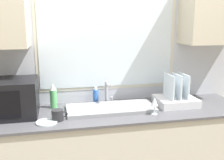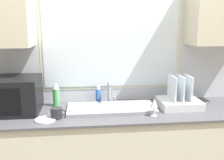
{
  "view_description": "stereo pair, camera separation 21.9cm",
  "coord_description": "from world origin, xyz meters",
  "px_view_note": "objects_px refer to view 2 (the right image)",
  "views": [
    {
      "loc": [
        -0.48,
        -1.81,
        1.64
      ],
      "look_at": [
        -0.03,
        0.28,
        1.17
      ],
      "focal_mm": 42.0,
      "sensor_mm": 36.0,
      "label": 1
    },
    {
      "loc": [
        -0.27,
        -1.84,
        1.64
      ],
      "look_at": [
        -0.03,
        0.28,
        1.17
      ],
      "focal_mm": 42.0,
      "sensor_mm": 36.0,
      "label": 2
    }
  ],
  "objects_px": {
    "dish_rack": "(179,100)",
    "mug_near_sink": "(57,113)",
    "spray_bottle": "(56,95)",
    "soap_bottle": "(98,96)",
    "microwave": "(12,95)",
    "faucet": "(110,91)",
    "wine_glass": "(154,103)"
  },
  "relations": [
    {
      "from": "faucet",
      "to": "dish_rack",
      "type": "bearing_deg",
      "value": -14.75
    },
    {
      "from": "dish_rack",
      "to": "faucet",
      "type": "bearing_deg",
      "value": 165.25
    },
    {
      "from": "mug_near_sink",
      "to": "wine_glass",
      "type": "relative_size",
      "value": 0.85
    },
    {
      "from": "microwave",
      "to": "dish_rack",
      "type": "xyz_separation_m",
      "value": [
        1.46,
        -0.02,
        -0.09
      ]
    },
    {
      "from": "spray_bottle",
      "to": "dish_rack",
      "type": "bearing_deg",
      "value": -7.66
    },
    {
      "from": "faucet",
      "to": "soap_bottle",
      "type": "relative_size",
      "value": 1.28
    },
    {
      "from": "dish_rack",
      "to": "spray_bottle",
      "type": "xyz_separation_m",
      "value": [
        -1.11,
        0.15,
        0.05
      ]
    },
    {
      "from": "microwave",
      "to": "mug_near_sink",
      "type": "relative_size",
      "value": 3.71
    },
    {
      "from": "dish_rack",
      "to": "mug_near_sink",
      "type": "bearing_deg",
      "value": -170.69
    },
    {
      "from": "spray_bottle",
      "to": "mug_near_sink",
      "type": "xyz_separation_m",
      "value": [
        0.03,
        -0.33,
        -0.06
      ]
    },
    {
      "from": "wine_glass",
      "to": "faucet",
      "type": "bearing_deg",
      "value": 132.09
    },
    {
      "from": "dish_rack",
      "to": "soap_bottle",
      "type": "bearing_deg",
      "value": 164.87
    },
    {
      "from": "microwave",
      "to": "mug_near_sink",
      "type": "height_order",
      "value": "microwave"
    },
    {
      "from": "spray_bottle",
      "to": "soap_bottle",
      "type": "distance_m",
      "value": 0.39
    },
    {
      "from": "faucet",
      "to": "wine_glass",
      "type": "xyz_separation_m",
      "value": [
        0.33,
        -0.36,
        -0.02
      ]
    },
    {
      "from": "dish_rack",
      "to": "microwave",
      "type": "bearing_deg",
      "value": 179.02
    },
    {
      "from": "mug_near_sink",
      "to": "wine_glass",
      "type": "xyz_separation_m",
      "value": [
        0.79,
        -0.02,
        0.06
      ]
    },
    {
      "from": "soap_bottle",
      "to": "faucet",
      "type": "bearing_deg",
      "value": -17.32
    },
    {
      "from": "faucet",
      "to": "dish_rack",
      "type": "height_order",
      "value": "dish_rack"
    },
    {
      "from": "soap_bottle",
      "to": "mug_near_sink",
      "type": "relative_size",
      "value": 1.34
    },
    {
      "from": "microwave",
      "to": "dish_rack",
      "type": "distance_m",
      "value": 1.47
    },
    {
      "from": "microwave",
      "to": "wine_glass",
      "type": "distance_m",
      "value": 1.2
    },
    {
      "from": "faucet",
      "to": "spray_bottle",
      "type": "relative_size",
      "value": 0.96
    },
    {
      "from": "spray_bottle",
      "to": "wine_glass",
      "type": "xyz_separation_m",
      "value": [
        0.82,
        -0.35,
        -0.0
      ]
    },
    {
      "from": "faucet",
      "to": "microwave",
      "type": "distance_m",
      "value": 0.86
    },
    {
      "from": "spray_bottle",
      "to": "soap_bottle",
      "type": "bearing_deg",
      "value": 6.72
    },
    {
      "from": "soap_bottle",
      "to": "mug_near_sink",
      "type": "xyz_separation_m",
      "value": [
        -0.36,
        -0.37,
        -0.03
      ]
    },
    {
      "from": "faucet",
      "to": "microwave",
      "type": "relative_size",
      "value": 0.46
    },
    {
      "from": "mug_near_sink",
      "to": "wine_glass",
      "type": "distance_m",
      "value": 0.79
    },
    {
      "from": "faucet",
      "to": "mug_near_sink",
      "type": "distance_m",
      "value": 0.58
    },
    {
      "from": "microwave",
      "to": "wine_glass",
      "type": "relative_size",
      "value": 3.16
    },
    {
      "from": "spray_bottle",
      "to": "mug_near_sink",
      "type": "bearing_deg",
      "value": -84.5
    }
  ]
}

